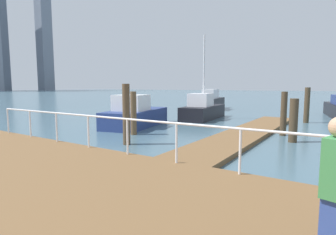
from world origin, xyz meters
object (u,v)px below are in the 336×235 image
at_px(moored_boat_0, 212,102).
at_px(pedestrian_1, 335,191).
at_px(moored_boat_1, 203,110).
at_px(moored_boat_2, 135,115).

height_order(moored_boat_0, pedestrian_1, moored_boat_0).
relative_size(moored_boat_0, moored_boat_1, 1.02).
bearing_deg(moored_boat_2, moored_boat_0, 4.21).
xyz_separation_m(moored_boat_2, pedestrian_1, (-9.30, -10.56, 0.59)).
bearing_deg(moored_boat_0, moored_boat_1, -160.49).
distance_m(moored_boat_2, pedestrian_1, 14.09).
distance_m(moored_boat_1, pedestrian_1, 17.25).
height_order(moored_boat_0, moored_boat_1, moored_boat_1).
distance_m(moored_boat_0, moored_boat_2, 13.54).
bearing_deg(moored_boat_1, pedestrian_1, -149.54).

